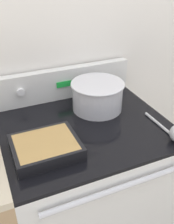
# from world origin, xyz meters

# --- Properties ---
(kitchen_wall) EXTENTS (8.00, 0.05, 2.50)m
(kitchen_wall) POSITION_xyz_m (0.00, 0.72, 1.25)
(kitchen_wall) COLOR silver
(kitchen_wall) RESTS_ON ground_plane
(stove_range) EXTENTS (0.81, 0.71, 0.90)m
(stove_range) POSITION_xyz_m (0.00, 0.34, 0.45)
(stove_range) COLOR silver
(stove_range) RESTS_ON ground_plane
(control_panel) EXTENTS (0.81, 0.07, 0.18)m
(control_panel) POSITION_xyz_m (0.00, 0.66, 0.99)
(control_panel) COLOR silver
(control_panel) RESTS_ON stove_range
(mixing_bowl) EXTENTS (0.28, 0.28, 0.15)m
(mixing_bowl) POSITION_xyz_m (0.13, 0.46, 0.99)
(mixing_bowl) COLOR silver
(mixing_bowl) RESTS_ON stove_range
(casserole_dish) EXTENTS (0.28, 0.23, 0.05)m
(casserole_dish) POSITION_xyz_m (-0.23, 0.22, 0.94)
(casserole_dish) COLOR black
(casserole_dish) RESTS_ON stove_range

